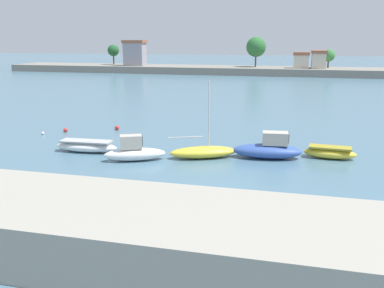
{
  "coord_description": "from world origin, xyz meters",
  "views": [
    {
      "loc": [
        4.31,
        -20.57,
        8.36
      ],
      "look_at": [
        -3.46,
        10.36,
        0.46
      ],
      "focal_mm": 40.08,
      "sensor_mm": 36.0,
      "label": 1
    }
  ],
  "objects_px": {
    "moored_boat_2": "(203,152)",
    "moored_boat_3": "(268,149)",
    "mooring_buoy_1": "(117,128)",
    "mooring_buoy_0": "(65,130)",
    "moored_boat_0": "(86,146)",
    "moored_boat_4": "(330,153)",
    "moored_boat_1": "(134,152)",
    "mooring_buoy_3": "(43,133)"
  },
  "relations": [
    {
      "from": "moored_boat_2",
      "to": "moored_boat_3",
      "type": "relative_size",
      "value": 1.09
    },
    {
      "from": "moored_boat_3",
      "to": "moored_boat_0",
      "type": "bearing_deg",
      "value": -178.86
    },
    {
      "from": "moored_boat_4",
      "to": "mooring_buoy_1",
      "type": "relative_size",
      "value": 8.93
    },
    {
      "from": "moored_boat_3",
      "to": "moored_boat_4",
      "type": "height_order",
      "value": "moored_boat_3"
    },
    {
      "from": "moored_boat_3",
      "to": "mooring_buoy_1",
      "type": "height_order",
      "value": "moored_boat_3"
    },
    {
      "from": "moored_boat_1",
      "to": "mooring_buoy_1",
      "type": "relative_size",
      "value": 10.67
    },
    {
      "from": "moored_boat_2",
      "to": "mooring_buoy_0",
      "type": "relative_size",
      "value": 14.29
    },
    {
      "from": "moored_boat_0",
      "to": "moored_boat_1",
      "type": "relative_size",
      "value": 1.1
    },
    {
      "from": "moored_boat_2",
      "to": "moored_boat_3",
      "type": "xyz_separation_m",
      "value": [
        4.52,
        1.07,
        0.22
      ]
    },
    {
      "from": "moored_boat_0",
      "to": "mooring_buoy_3",
      "type": "height_order",
      "value": "moored_boat_0"
    },
    {
      "from": "moored_boat_0",
      "to": "moored_boat_1",
      "type": "xyz_separation_m",
      "value": [
        4.4,
        -1.36,
        0.21
      ]
    },
    {
      "from": "moored_boat_2",
      "to": "moored_boat_3",
      "type": "distance_m",
      "value": 4.65
    },
    {
      "from": "moored_boat_4",
      "to": "mooring_buoy_0",
      "type": "height_order",
      "value": "moored_boat_4"
    },
    {
      "from": "moored_boat_1",
      "to": "moored_boat_2",
      "type": "distance_m",
      "value": 4.92
    },
    {
      "from": "mooring_buoy_0",
      "to": "mooring_buoy_1",
      "type": "xyz_separation_m",
      "value": [
        4.19,
        2.04,
        0.02
      ]
    },
    {
      "from": "mooring_buoy_0",
      "to": "mooring_buoy_3",
      "type": "bearing_deg",
      "value": -134.17
    },
    {
      "from": "mooring_buoy_1",
      "to": "moored_boat_2",
      "type": "bearing_deg",
      "value": -36.67
    },
    {
      "from": "mooring_buoy_0",
      "to": "moored_boat_0",
      "type": "bearing_deg",
      "value": -48.62
    },
    {
      "from": "moored_boat_4",
      "to": "mooring_buoy_0",
      "type": "bearing_deg",
      "value": 175.88
    },
    {
      "from": "moored_boat_0",
      "to": "moored_boat_4",
      "type": "distance_m",
      "value": 17.93
    },
    {
      "from": "moored_boat_1",
      "to": "moored_boat_4",
      "type": "bearing_deg",
      "value": -7.25
    },
    {
      "from": "mooring_buoy_3",
      "to": "moored_boat_2",
      "type": "bearing_deg",
      "value": -14.14
    },
    {
      "from": "moored_boat_3",
      "to": "mooring_buoy_3",
      "type": "relative_size",
      "value": 19.51
    },
    {
      "from": "moored_boat_1",
      "to": "mooring_buoy_0",
      "type": "relative_size",
      "value": 11.54
    },
    {
      "from": "mooring_buoy_3",
      "to": "moored_boat_0",
      "type": "bearing_deg",
      "value": -33.94
    },
    {
      "from": "moored_boat_2",
      "to": "moored_boat_0",
      "type": "bearing_deg",
      "value": 159.79
    },
    {
      "from": "moored_boat_2",
      "to": "mooring_buoy_1",
      "type": "height_order",
      "value": "moored_boat_2"
    },
    {
      "from": "mooring_buoy_1",
      "to": "mooring_buoy_3",
      "type": "distance_m",
      "value": 6.6
    },
    {
      "from": "moored_boat_2",
      "to": "moored_boat_4",
      "type": "bearing_deg",
      "value": -10.49
    },
    {
      "from": "moored_boat_4",
      "to": "moored_boat_1",
      "type": "bearing_deg",
      "value": -159.42
    },
    {
      "from": "moored_boat_3",
      "to": "moored_boat_1",
      "type": "bearing_deg",
      "value": -167.55
    },
    {
      "from": "moored_boat_1",
      "to": "mooring_buoy_3",
      "type": "xyz_separation_m",
      "value": [
        -11.01,
        5.81,
        -0.5
      ]
    },
    {
      "from": "mooring_buoy_1",
      "to": "mooring_buoy_0",
      "type": "bearing_deg",
      "value": -154.07
    },
    {
      "from": "moored_boat_1",
      "to": "mooring_buoy_0",
      "type": "height_order",
      "value": "moored_boat_1"
    },
    {
      "from": "moored_boat_0",
      "to": "mooring_buoy_0",
      "type": "height_order",
      "value": "moored_boat_0"
    },
    {
      "from": "mooring_buoy_1",
      "to": "moored_boat_3",
      "type": "bearing_deg",
      "value": -23.64
    },
    {
      "from": "moored_boat_2",
      "to": "mooring_buoy_0",
      "type": "height_order",
      "value": "moored_boat_2"
    },
    {
      "from": "moored_boat_1",
      "to": "moored_boat_3",
      "type": "relative_size",
      "value": 0.88
    },
    {
      "from": "moored_boat_1",
      "to": "moored_boat_4",
      "type": "distance_m",
      "value": 13.91
    },
    {
      "from": "moored_boat_2",
      "to": "moored_boat_3",
      "type": "bearing_deg",
      "value": -10.28
    },
    {
      "from": "moored_boat_1",
      "to": "moored_boat_3",
      "type": "height_order",
      "value": "moored_boat_3"
    },
    {
      "from": "moored_boat_2",
      "to": "mooring_buoy_3",
      "type": "distance_m",
      "value": 16.04
    }
  ]
}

